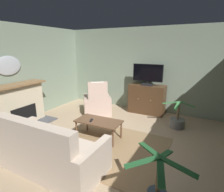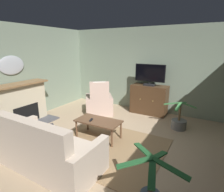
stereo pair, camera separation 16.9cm
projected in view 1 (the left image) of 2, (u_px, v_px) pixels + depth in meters
name	position (u px, v px, depth m)	size (l,w,h in m)	color
ground_plane	(109.00, 145.00, 4.27)	(6.66, 6.12, 0.04)	tan
wall_back	(147.00, 70.00, 6.30)	(6.66, 0.10, 2.84)	gray
wall_left	(15.00, 74.00, 5.28)	(0.10, 6.12, 2.84)	gray
rug_central	(108.00, 147.00, 4.14)	(2.50, 2.11, 0.01)	#8E704C
fireplace	(20.00, 106.00, 5.17)	(0.85, 1.60, 1.21)	#4C4C51
wall_mirror_oval	(8.00, 66.00, 4.99)	(0.06, 0.75, 0.53)	#B2B7BF
tv_cabinet	(147.00, 100.00, 6.19)	(1.18, 0.55, 0.97)	black
television	(148.00, 74.00, 5.92)	(0.99, 0.20, 0.70)	black
coffee_table	(99.00, 123.00, 4.43)	(1.11, 0.59, 0.47)	brown
tv_remote	(91.00, 120.00, 4.42)	(0.17, 0.05, 0.02)	black
sofa_floral	(48.00, 152.00, 3.32)	(2.05, 0.94, 1.04)	#C6B29E
armchair_by_fireplace	(97.00, 104.00, 6.10)	(1.19, 1.18, 1.16)	#BC9E8E
potted_plant_on_hearth_side	(177.00, 122.00, 5.09)	(0.84, 0.89, 0.76)	slate
cat	(54.00, 130.00, 4.79)	(0.65, 0.29, 0.20)	#2D2D33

